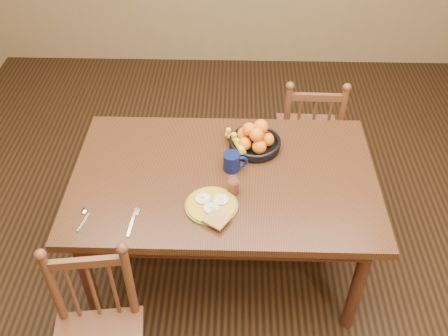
{
  "coord_description": "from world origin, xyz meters",
  "views": [
    {
      "loc": [
        0.05,
        -1.92,
        2.53
      ],
      "look_at": [
        0.0,
        0.0,
        0.8
      ],
      "focal_mm": 40.0,
      "sensor_mm": 36.0,
      "label": 1
    }
  ],
  "objects_px": {
    "dining_table": "(224,187)",
    "fruit_bowl": "(254,139)",
    "breakfast_plate": "(212,206)",
    "coffee_mug": "(232,162)",
    "chair_far": "(308,134)"
  },
  "relations": [
    {
      "from": "breakfast_plate",
      "to": "fruit_bowl",
      "type": "relative_size",
      "value": 0.95
    },
    {
      "from": "breakfast_plate",
      "to": "coffee_mug",
      "type": "xyz_separation_m",
      "value": [
        0.1,
        0.29,
        0.04
      ]
    },
    {
      "from": "chair_far",
      "to": "breakfast_plate",
      "type": "distance_m",
      "value": 1.21
    },
    {
      "from": "chair_far",
      "to": "fruit_bowl",
      "type": "height_order",
      "value": "fruit_bowl"
    },
    {
      "from": "dining_table",
      "to": "fruit_bowl",
      "type": "height_order",
      "value": "fruit_bowl"
    },
    {
      "from": "dining_table",
      "to": "coffee_mug",
      "type": "height_order",
      "value": "coffee_mug"
    },
    {
      "from": "dining_table",
      "to": "coffee_mug",
      "type": "relative_size",
      "value": 11.95
    },
    {
      "from": "dining_table",
      "to": "coffee_mug",
      "type": "xyz_separation_m",
      "value": [
        0.04,
        0.05,
        0.14
      ]
    },
    {
      "from": "breakfast_plate",
      "to": "fruit_bowl",
      "type": "distance_m",
      "value": 0.52
    },
    {
      "from": "dining_table",
      "to": "breakfast_plate",
      "type": "xyz_separation_m",
      "value": [
        -0.05,
        -0.24,
        0.1
      ]
    },
    {
      "from": "breakfast_plate",
      "to": "fruit_bowl",
      "type": "height_order",
      "value": "fruit_bowl"
    },
    {
      "from": "breakfast_plate",
      "to": "fruit_bowl",
      "type": "xyz_separation_m",
      "value": [
        0.21,
        0.47,
        0.04
      ]
    },
    {
      "from": "dining_table",
      "to": "fruit_bowl",
      "type": "relative_size",
      "value": 4.94
    },
    {
      "from": "chair_far",
      "to": "breakfast_plate",
      "type": "height_order",
      "value": "chair_far"
    },
    {
      "from": "dining_table",
      "to": "fruit_bowl",
      "type": "distance_m",
      "value": 0.32
    }
  ]
}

